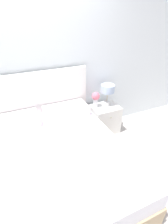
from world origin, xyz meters
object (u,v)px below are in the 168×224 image
object	(u,v)px
bed	(56,161)
flower_vase	(96,98)
table_lamp	(108,90)
nightstand	(104,119)

from	to	relation	value
bed	flower_vase	xyz separation A→B (m)	(0.96, 0.75, 0.38)
flower_vase	bed	bearing A→B (deg)	-141.86
table_lamp	flower_vase	bearing A→B (deg)	176.51
table_lamp	flower_vase	xyz separation A→B (m)	(-0.22, 0.01, -0.11)
bed	nightstand	distance (m)	1.31
table_lamp	flower_vase	distance (m)	0.24
bed	nightstand	xyz separation A→B (m)	(1.12, 0.68, -0.05)
bed	flower_vase	bearing A→B (deg)	38.14
bed	nightstand	bearing A→B (deg)	31.49
nightstand	bed	bearing A→B (deg)	-148.51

